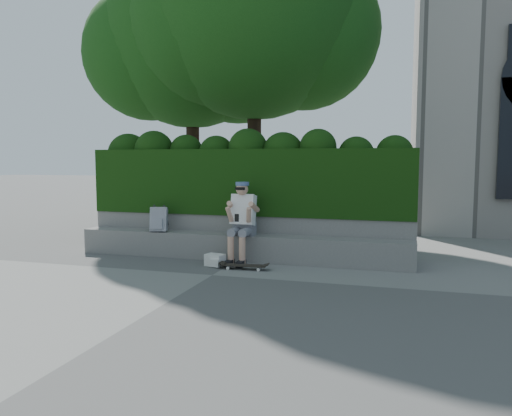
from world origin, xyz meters
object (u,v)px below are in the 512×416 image
(person, at_px, (242,219))
(skateboard, at_px, (244,266))
(backpack_plaid, at_px, (159,220))
(backpack_ground, at_px, (215,260))

(person, bearing_deg, skateboard, -69.07)
(skateboard, height_order, backpack_plaid, backpack_plaid)
(person, relative_size, skateboard, 1.89)
(skateboard, height_order, backpack_ground, backpack_ground)
(skateboard, bearing_deg, backpack_plaid, 156.20)
(person, distance_m, skateboard, 0.91)
(backpack_ground, bearing_deg, backpack_plaid, 171.57)
(person, bearing_deg, backpack_ground, -128.79)
(backpack_ground, bearing_deg, person, 64.16)
(skateboard, bearing_deg, person, 106.17)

